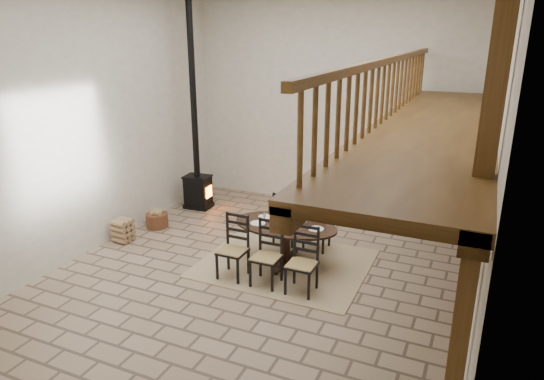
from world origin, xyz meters
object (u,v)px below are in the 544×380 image
at_px(dining_table, 283,245).
at_px(log_stack, 123,230).
at_px(wood_stove, 197,163).
at_px(log_basket, 157,220).

relative_size(dining_table, log_stack, 4.48).
xyz_separation_m(wood_stove, log_stack, (-0.32, -2.36, -0.89)).
height_order(dining_table, log_stack, dining_table).
bearing_deg(log_stack, wood_stove, 82.27).
bearing_deg(dining_table, wood_stove, 146.31).
relative_size(dining_table, wood_stove, 0.43).
relative_size(wood_stove, log_basket, 10.29).
height_order(wood_stove, log_stack, wood_stove).
distance_m(dining_table, log_stack, 3.45).
bearing_deg(wood_stove, log_basket, -100.19).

